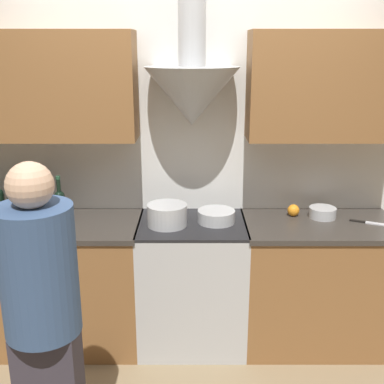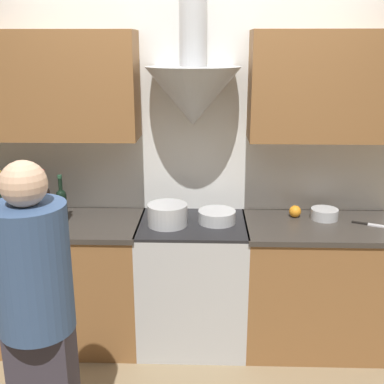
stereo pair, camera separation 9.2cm
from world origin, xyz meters
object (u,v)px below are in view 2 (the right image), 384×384
Objects in this scene: wine_bottle_8 at (62,203)px; mixing_bowl at (217,216)px; stock_pot at (167,215)px; person_foreground_left at (38,317)px; wine_bottle_4 at (2,201)px; wine_bottle_6 at (31,201)px; orange_fruit at (295,211)px; wine_bottle_5 at (16,201)px; stove_range at (192,282)px; wine_bottle_7 at (45,201)px; saucepan at (324,214)px.

mixing_bowl is at bearing -0.24° from wine_bottle_8.
person_foreground_left is at bearing -113.77° from stock_pot.
person_foreground_left is (0.23, -1.19, -0.14)m from wine_bottle_8.
wine_bottle_4 reaches higher than stock_pot.
orange_fruit is at bearing 4.14° from wine_bottle_6.
mixing_bowl is at bearing 0.46° from wine_bottle_6.
mixing_bowl is 1.45m from person_foreground_left.
wine_bottle_5 is at bearing 114.33° from person_foreground_left.
stove_range is at bearing -1.58° from wine_bottle_4.
wine_bottle_5 is 1.31m from person_foreground_left.
stock_pot reaches higher than orange_fruit.
wine_bottle_7 is 1.94× the size of saucepan.
wine_bottle_5 is 0.10m from wine_bottle_6.
orange_fruit is (1.71, 0.13, -0.10)m from wine_bottle_7.
wine_bottle_4 is 0.41m from wine_bottle_8.
saucepan reaches higher than stove_range.
mixing_bowl is (1.36, 0.00, -0.09)m from wine_bottle_5.
wine_bottle_6 is at bearing 110.24° from person_foreground_left.
person_foreground_left is (-0.66, -1.17, 0.43)m from stove_range.
wine_bottle_7 is 4.34× the size of orange_fruit.
mixing_bowl is at bearing 0.42° from wine_bottle_7.
stove_range is 1.41m from person_foreground_left.
wine_bottle_6 is at bearing -177.20° from saucepan.
wine_bottle_7 is 1.24m from person_foreground_left.
wine_bottle_4 is 2.02m from orange_fruit.
person_foreground_left is (-0.50, -1.13, -0.09)m from stock_pot.
orange_fruit is 0.20m from saucepan.
wine_bottle_7 reaches higher than wine_bottle_5.
orange_fruit is 1.90m from person_foreground_left.
orange_fruit is (2.02, 0.10, -0.09)m from wine_bottle_4.
orange_fruit is at bearing 43.61° from person_foreground_left.
stove_range is 1.43m from wine_bottle_4.
wine_bottle_5 is 2.11m from saucepan.
person_foreground_left reaches higher than wine_bottle_8.
wine_bottle_8 is at bearing 174.84° from stock_pot.
mixing_bowl is 1.36× the size of saucepan.
wine_bottle_5 is at bearing 179.21° from stove_range.
wine_bottle_5 is at bearing -176.30° from orange_fruit.
wine_bottle_8 is 1.73× the size of saucepan.
saucepan is (2.21, 0.07, -0.10)m from wine_bottle_4.
wine_bottle_7 is 1.17m from mixing_bowl.
wine_bottle_5 is 1.27× the size of stock_pot.
wine_bottle_4 reaches higher than saucepan.
person_foreground_left reaches higher than mixing_bowl.
person_foreground_left is at bearing -73.93° from wine_bottle_7.
wine_bottle_7 is at bearing 0.93° from wine_bottle_6.
wine_bottle_5 is 1.81× the size of saucepan.
stove_range is 3.41× the size of stock_pot.
wine_bottle_7 reaches higher than orange_fruit.
person_foreground_left reaches higher than wine_bottle_5.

